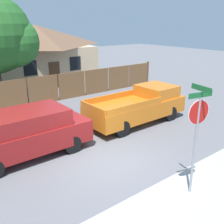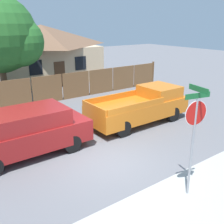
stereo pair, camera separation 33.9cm
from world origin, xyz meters
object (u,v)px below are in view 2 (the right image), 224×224
Objects in this scene: house at (43,52)px; red_suv at (25,131)px; oak_tree at (2,36)px; stop_sign at (195,124)px; orange_pickup at (141,106)px.

red_suv is (-6.03, -12.85, -1.47)m from house.
stop_sign is at bearing -83.56° from oak_tree.
oak_tree is (-4.43, -4.98, 1.67)m from house.
stop_sign reaches higher than red_suv.
red_suv is 1.46× the size of stop_sign.
red_suv is 0.90× the size of orange_pickup.
red_suv is 5.96m from orange_pickup.
house is 18.38m from stop_sign.
stop_sign is (-2.87, -5.29, 1.37)m from orange_pickup.
orange_pickup is at bearing -90.33° from house.
oak_tree reaches higher than orange_pickup.
house reaches higher than red_suv.
oak_tree is 8.62m from red_suv.
red_suv is at bearing -115.14° from house.
oak_tree reaches higher than house.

